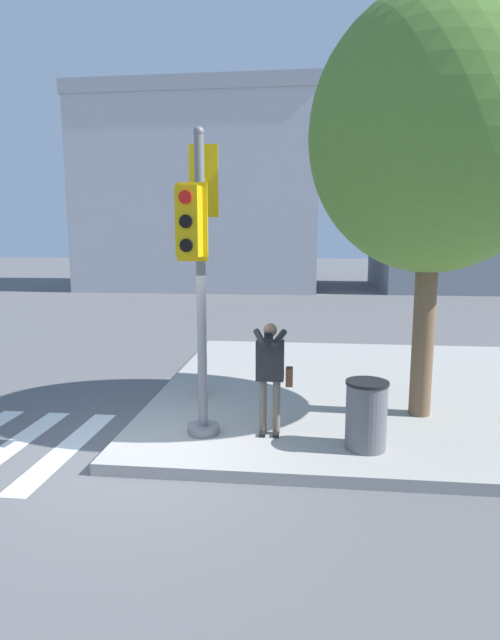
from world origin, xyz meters
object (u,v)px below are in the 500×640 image
Objects in this scene: person_photographer at (271,369)px; fire_hydrant at (202,378)px; street_tree at (434,135)px; traffic_signal_pole at (199,250)px; trash_bin at (366,415)px.

person_photographer is 2.43× the size of fire_hydrant.
fire_hydrant is at bearing 128.97° from person_photographer.
street_tree reaches higher than fire_hydrant.
person_photographer is 2.27m from fire_hydrant.
person_photographer is at bearing 3.87° from traffic_signal_pole.
street_tree is at bearing 19.24° from traffic_signal_pole.
fire_hydrant is at bearing 142.56° from trash_bin.
street_tree is 6.84× the size of trash_bin.
person_photographer is at bearing 164.36° from trash_bin.
person_photographer is at bearing -51.03° from fire_hydrant.
traffic_signal_pole is 4.58× the size of trash_bin.
trash_bin is at bearing -125.19° from street_tree.
street_tree is at bearing 54.81° from trash_bin.
person_photographer is (1.01, 0.07, -1.71)m from traffic_signal_pole.
trash_bin is at bearing -37.44° from fire_hydrant.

